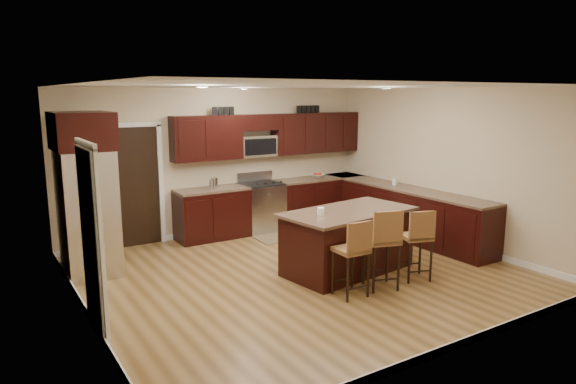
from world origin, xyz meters
TOP-DOWN VIEW (x-y plane):
  - floor at (0.00, 0.00)m, footprint 6.00×6.00m
  - ceiling at (0.00, 0.00)m, footprint 6.00×6.00m
  - wall_back at (0.00, 2.75)m, footprint 6.00×0.00m
  - wall_left at (-3.00, 0.00)m, footprint 0.00×5.50m
  - wall_right at (3.00, 0.00)m, footprint 0.00×5.50m
  - base_cabinets at (1.90, 1.45)m, footprint 4.02×3.96m
  - upper_cabinets at (1.04, 2.58)m, footprint 4.00×0.33m
  - range at (0.68, 2.45)m, footprint 0.76×0.64m
  - microwave at (0.68, 2.60)m, footprint 0.76×0.31m
  - doorway at (-1.65, 2.73)m, footprint 0.85×0.03m
  - pantry_door at (-2.98, -0.30)m, footprint 0.03×0.80m
  - letter_decor at (0.90, 2.58)m, footprint 2.20×0.03m
  - island at (0.63, -0.24)m, footprint 2.11×1.29m
  - stool_left at (0.05, -1.08)m, footprint 0.39×0.39m
  - stool_mid at (0.56, -1.08)m, footprint 0.52×0.52m
  - stool_right at (1.20, -1.08)m, footprint 0.49×0.49m
  - refrigerator at (-2.62, 1.67)m, footprint 0.79×0.97m
  - floor_mat at (0.79, 1.82)m, footprint 1.08×0.76m
  - fruit_bowl at (2.00, 2.45)m, footprint 0.37×0.37m
  - soap_bottle at (2.70, 0.95)m, footprint 0.10×0.10m
  - canister_tall at (-0.28, 2.45)m, footprint 0.12×0.12m
  - canister_short at (-0.33, 2.45)m, footprint 0.11×0.11m
  - island_jar at (0.13, -0.24)m, footprint 0.10×0.10m

SIDE VIEW (x-z plane):
  - floor at x=0.00m, z-range 0.00..0.00m
  - floor_mat at x=0.79m, z-range 0.00..0.01m
  - island at x=0.63m, z-range -0.03..0.89m
  - base_cabinets at x=1.90m, z-range 0.00..0.92m
  - range at x=0.68m, z-range -0.08..1.03m
  - stool_right at x=1.20m, z-range 0.13..1.15m
  - stool_left at x=0.05m, z-range 0.13..1.15m
  - stool_mid at x=0.56m, z-range 0.14..1.24m
  - fruit_bowl at x=2.00m, z-range 0.92..0.99m
  - island_jar at x=0.13m, z-range 0.92..1.02m
  - canister_short at x=-0.33m, z-range 0.92..1.09m
  - soap_bottle at x=2.70m, z-range 0.92..1.09m
  - canister_tall at x=-0.28m, z-range 0.92..1.11m
  - pantry_door at x=-2.98m, z-range 0.00..2.04m
  - doorway at x=-1.65m, z-range 0.00..2.06m
  - refrigerator at x=-2.62m, z-range 0.03..2.38m
  - wall_back at x=0.00m, z-range -1.65..4.35m
  - wall_left at x=-3.00m, z-range -1.40..4.10m
  - wall_right at x=3.00m, z-range -1.40..4.10m
  - microwave at x=0.68m, z-range 1.42..1.82m
  - upper_cabinets at x=1.04m, z-range 1.44..2.24m
  - letter_decor at x=0.90m, z-range 2.22..2.37m
  - ceiling at x=0.00m, z-range 2.70..2.70m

